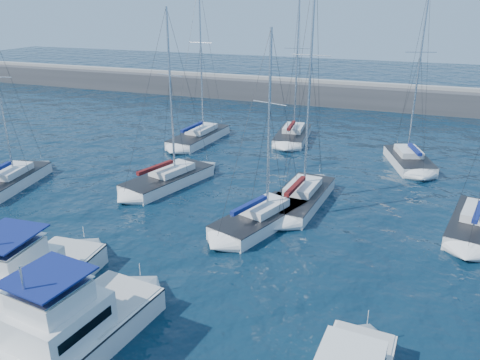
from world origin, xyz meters
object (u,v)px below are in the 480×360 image
(sailboat_back_a, at_px, (199,136))
(sailboat_mid_e, at_px, (476,224))
(motor_yacht_stbd_inner, at_px, (72,328))
(sailboat_mid_d, at_px, (301,197))
(sailboat_back_b, at_px, (293,135))
(sailboat_mid_c, at_px, (261,218))
(sailboat_back_c, at_px, (409,160))
(sailboat_mid_a, at_px, (9,181))
(motor_yacht_port_inner, at_px, (28,283))
(sailboat_mid_b, at_px, (169,179))

(sailboat_back_a, bearing_deg, sailboat_mid_e, -21.46)
(motor_yacht_stbd_inner, height_order, sailboat_mid_d, sailboat_mid_d)
(sailboat_back_a, relative_size, sailboat_back_b, 1.07)
(sailboat_mid_c, xyz_separation_m, sailboat_back_c, (9.05, 16.82, 0.05))
(sailboat_mid_e, bearing_deg, sailboat_back_a, 165.13)
(sailboat_mid_a, distance_m, sailboat_back_a, 19.99)
(motor_yacht_stbd_inner, bearing_deg, sailboat_mid_a, 148.95)
(sailboat_back_c, bearing_deg, sailboat_back_b, 141.85)
(motor_yacht_port_inner, bearing_deg, sailboat_mid_d, 55.18)
(motor_yacht_stbd_inner, relative_size, sailboat_mid_b, 0.57)
(motor_yacht_port_inner, distance_m, sailboat_back_a, 30.10)
(sailboat_mid_d, bearing_deg, sailboat_back_b, 111.24)
(sailboat_mid_a, bearing_deg, sailboat_back_b, 39.52)
(sailboat_back_c, bearing_deg, sailboat_mid_c, -136.51)
(sailboat_mid_d, xyz_separation_m, sailboat_back_a, (-14.51, 12.65, -0.01))
(motor_yacht_stbd_inner, bearing_deg, sailboat_mid_d, 80.79)
(sailboat_mid_d, distance_m, sailboat_mid_e, 12.13)
(motor_yacht_stbd_inner, bearing_deg, sailboat_mid_e, 53.73)
(motor_yacht_port_inner, height_order, sailboat_back_c, sailboat_back_c)
(sailboat_mid_a, height_order, sailboat_mid_d, sailboat_mid_d)
(sailboat_back_a, bearing_deg, sailboat_mid_d, -36.57)
(sailboat_mid_e, distance_m, sailboat_back_a, 29.62)
(motor_yacht_stbd_inner, height_order, sailboat_mid_e, sailboat_mid_e)
(motor_yacht_stbd_inner, height_order, sailboat_back_a, sailboat_back_a)
(sailboat_back_a, bearing_deg, sailboat_mid_b, -71.36)
(sailboat_mid_a, relative_size, sailboat_mid_c, 1.07)
(sailboat_mid_c, bearing_deg, motor_yacht_port_inner, -104.74)
(motor_yacht_port_inner, relative_size, sailboat_mid_d, 0.49)
(sailboat_back_a, height_order, sailboat_back_b, sailboat_back_a)
(sailboat_mid_a, bearing_deg, motor_yacht_port_inner, -51.87)
(motor_yacht_port_inner, distance_m, sailboat_mid_b, 17.03)
(sailboat_mid_a, distance_m, sailboat_back_b, 28.70)
(sailboat_mid_e, bearing_deg, sailboat_mid_a, -161.05)
(sailboat_mid_a, distance_m, sailboat_mid_c, 21.79)
(sailboat_mid_b, bearing_deg, motor_yacht_stbd_inner, -57.26)
(sailboat_mid_a, height_order, sailboat_mid_e, sailboat_mid_e)
(motor_yacht_port_inner, bearing_deg, sailboat_back_c, 54.89)
(sailboat_mid_c, distance_m, sailboat_back_b, 21.57)
(sailboat_mid_c, bearing_deg, sailboat_back_b, 117.64)
(motor_yacht_stbd_inner, height_order, sailboat_mid_c, sailboat_mid_c)
(sailboat_mid_e, bearing_deg, sailboat_mid_c, -151.88)
(sailboat_mid_e, relative_size, sailboat_back_c, 0.99)
(sailboat_back_b, bearing_deg, sailboat_back_a, -161.75)
(motor_yacht_port_inner, relative_size, sailboat_back_a, 0.52)
(sailboat_mid_d, height_order, sailboat_mid_e, sailboat_mid_d)
(sailboat_mid_e, relative_size, sailboat_back_b, 1.04)
(sailboat_mid_c, relative_size, sailboat_mid_d, 0.76)
(sailboat_mid_b, distance_m, sailboat_mid_d, 11.29)
(sailboat_mid_a, height_order, sailboat_back_a, sailboat_back_a)
(motor_yacht_port_inner, relative_size, sailboat_mid_c, 0.64)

